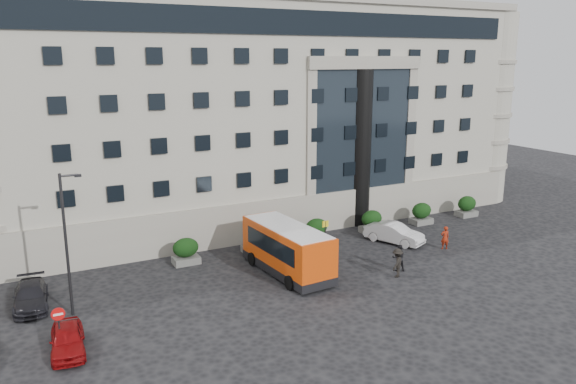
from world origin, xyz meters
The scene contains 20 objects.
ground centered at (0.00, 0.00, 0.00)m, with size 120.00×120.00×0.00m, color black.
civic_building centered at (6.00, 22.00, 9.00)m, with size 44.00×24.00×18.00m, color #A09C8E.
entrance_column centered at (12.00, 10.30, 6.50)m, with size 1.80×1.80×13.00m, color black.
hedge_a centered at (-4.00, 7.80, 0.93)m, with size 1.80×1.26×1.84m.
hedge_b centered at (1.20, 7.80, 0.93)m, with size 1.80×1.26×1.84m.
hedge_c centered at (6.40, 7.80, 0.93)m, with size 1.80×1.26×1.84m.
hedge_d centered at (11.60, 7.80, 0.93)m, with size 1.80×1.26×1.84m.
hedge_e centered at (16.80, 7.80, 0.93)m, with size 1.80×1.26×1.84m.
hedge_f centered at (22.00, 7.80, 0.93)m, with size 1.80×1.26×1.84m.
street_lamp centered at (-11.94, 3.00, 4.37)m, with size 1.16×0.18×8.00m.
bus_stop_sign centered at (5.50, 5.00, 1.73)m, with size 0.50×0.08×2.52m.
no_entry_sign centered at (-13.00, -1.04, 1.65)m, with size 0.64×0.16×2.32m.
minibus centered at (1.43, 3.08, 1.77)m, with size 3.31×7.87×3.21m.
red_truck centered at (-13.43, 18.39, 1.44)m, with size 2.48×5.24×2.82m.
parked_car_a centered at (-12.71, -1.16, 0.66)m, with size 1.57×3.89×1.33m, color maroon.
parked_car_c centered at (-13.95, 5.22, 0.65)m, with size 1.82×4.48×1.30m, color black.
white_taxi centered at (11.58, 4.83, 0.76)m, with size 1.61×4.61×1.52m, color silver.
pedestrian_a centered at (14.00, 1.91, 0.88)m, with size 0.64×0.42×1.76m, color maroon.
pedestrian_b centered at (8.20, 0.01, 0.91)m, with size 0.89×0.69×1.83m, color black.
pedestrian_c centered at (7.44, -0.82, 0.96)m, with size 1.23×0.71×1.91m, color black.
Camera 1 is at (-14.60, -27.91, 13.87)m, focal length 35.00 mm.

